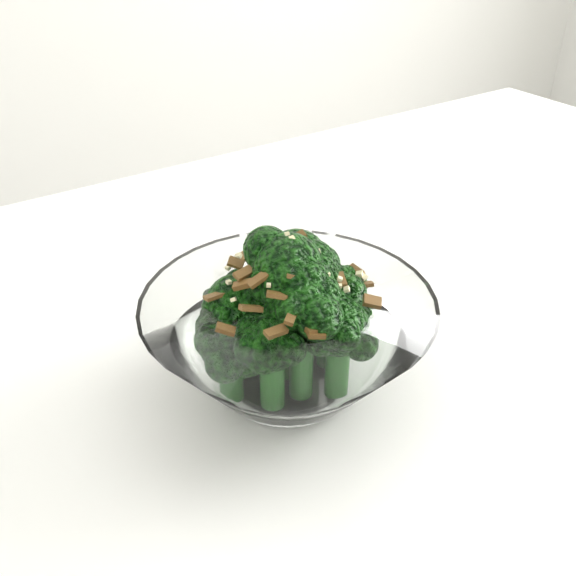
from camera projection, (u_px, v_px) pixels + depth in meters
name	position (u px, v px, depth m)	size (l,w,h in m)	color
table	(419.00, 325.00, 0.69)	(1.33, 1.01, 0.75)	white
broccoli_dish	(288.00, 333.00, 0.48)	(0.22, 0.22, 0.14)	white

